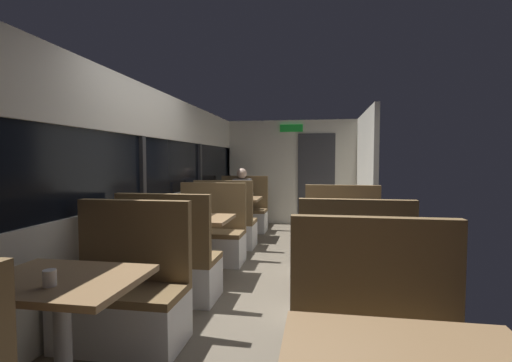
{
  "coord_description": "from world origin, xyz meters",
  "views": [
    {
      "loc": [
        0.57,
        -3.97,
        1.42
      ],
      "look_at": [
        -0.45,
        2.15,
        1.07
      ],
      "focal_mm": 25.74,
      "sensor_mm": 36.0,
      "label": 1
    }
  ],
  "objects_px": {
    "dining_table_near_window": "(61,295)",
    "dining_table_rear_aisle": "(348,234)",
    "bench_far_window_facing_end": "(226,227)",
    "bench_far_window_facing_entry": "(243,215)",
    "dining_table_far_window": "(235,203)",
    "bench_rear_aisle_facing_end": "(353,284)",
    "coffee_cup_primary": "(50,278)",
    "bench_mid_window_facing_end": "(170,268)",
    "coffee_cup_secondary": "(193,212)",
    "bench_rear_aisle_facing_entry": "(343,247)",
    "bench_near_window_facing_entry": "(125,301)",
    "seated_passenger": "(242,205)",
    "dining_table_mid_window": "(193,225)",
    "bench_mid_window_facing_entry": "(210,239)"
  },
  "relations": [
    {
      "from": "dining_table_mid_window",
      "to": "bench_far_window_facing_entry",
      "type": "relative_size",
      "value": 0.82
    },
    {
      "from": "dining_table_near_window",
      "to": "bench_far_window_facing_entry",
      "type": "xyz_separation_m",
      "value": [
        0.0,
        5.29,
        -0.31
      ]
    },
    {
      "from": "bench_near_window_facing_entry",
      "to": "bench_far_window_facing_end",
      "type": "bearing_deg",
      "value": 90.0
    },
    {
      "from": "bench_near_window_facing_entry",
      "to": "bench_far_window_facing_entry",
      "type": "height_order",
      "value": "same"
    },
    {
      "from": "bench_far_window_facing_entry",
      "to": "coffee_cup_primary",
      "type": "distance_m",
      "value": 5.45
    },
    {
      "from": "bench_near_window_facing_entry",
      "to": "dining_table_mid_window",
      "type": "relative_size",
      "value": 1.22
    },
    {
      "from": "dining_table_far_window",
      "to": "coffee_cup_primary",
      "type": "bearing_deg",
      "value": -89.51
    },
    {
      "from": "dining_table_far_window",
      "to": "bench_rear_aisle_facing_entry",
      "type": "distance_m",
      "value": 2.55
    },
    {
      "from": "bench_far_window_facing_entry",
      "to": "dining_table_mid_window",
      "type": "bearing_deg",
      "value": -90.0
    },
    {
      "from": "dining_table_near_window",
      "to": "dining_table_rear_aisle",
      "type": "xyz_separation_m",
      "value": [
        1.79,
        2.1,
        0.0
      ]
    },
    {
      "from": "bench_far_window_facing_entry",
      "to": "coffee_cup_primary",
      "type": "relative_size",
      "value": 12.22
    },
    {
      "from": "dining_table_near_window",
      "to": "dining_table_far_window",
      "type": "distance_m",
      "value": 4.59
    },
    {
      "from": "seated_passenger",
      "to": "dining_table_far_window",
      "type": "bearing_deg",
      "value": -90.0
    },
    {
      "from": "dining_table_far_window",
      "to": "dining_table_mid_window",
      "type": "bearing_deg",
      "value": -90.0
    },
    {
      "from": "bench_far_window_facing_end",
      "to": "bench_rear_aisle_facing_end",
      "type": "height_order",
      "value": "same"
    },
    {
      "from": "dining_table_far_window",
      "to": "bench_far_window_facing_entry",
      "type": "xyz_separation_m",
      "value": [
        0.0,
        0.7,
        -0.31
      ]
    },
    {
      "from": "dining_table_near_window",
      "to": "bench_far_window_facing_end",
      "type": "xyz_separation_m",
      "value": [
        0.0,
        3.89,
        -0.31
      ]
    },
    {
      "from": "bench_rear_aisle_facing_end",
      "to": "coffee_cup_primary",
      "type": "bearing_deg",
      "value": -138.72
    },
    {
      "from": "bench_far_window_facing_end",
      "to": "bench_far_window_facing_entry",
      "type": "bearing_deg",
      "value": 90.0
    },
    {
      "from": "bench_near_window_facing_entry",
      "to": "seated_passenger",
      "type": "bearing_deg",
      "value": 90.0
    },
    {
      "from": "bench_far_window_facing_end",
      "to": "coffee_cup_secondary",
      "type": "distance_m",
      "value": 1.56
    },
    {
      "from": "bench_far_window_facing_entry",
      "to": "coffee_cup_secondary",
      "type": "bearing_deg",
      "value": -90.67
    },
    {
      "from": "dining_table_far_window",
      "to": "dining_table_rear_aisle",
      "type": "xyz_separation_m",
      "value": [
        1.79,
        -2.5,
        0.0
      ]
    },
    {
      "from": "bench_rear_aisle_facing_entry",
      "to": "coffee_cup_primary",
      "type": "bearing_deg",
      "value": -120.8
    },
    {
      "from": "dining_table_far_window",
      "to": "coffee_cup_secondary",
      "type": "bearing_deg",
      "value": -90.89
    },
    {
      "from": "bench_mid_window_facing_entry",
      "to": "dining_table_far_window",
      "type": "bearing_deg",
      "value": 90.0
    },
    {
      "from": "dining_table_mid_window",
      "to": "dining_table_rear_aisle",
      "type": "relative_size",
      "value": 1.0
    },
    {
      "from": "dining_table_near_window",
      "to": "bench_near_window_facing_entry",
      "type": "bearing_deg",
      "value": 90.0
    },
    {
      "from": "dining_table_near_window",
      "to": "dining_table_rear_aisle",
      "type": "distance_m",
      "value": 2.76
    },
    {
      "from": "bench_near_window_facing_entry",
      "to": "coffee_cup_primary",
      "type": "bearing_deg",
      "value": -87.23
    },
    {
      "from": "coffee_cup_secondary",
      "to": "bench_near_window_facing_entry",
      "type": "bearing_deg",
      "value": -88.85
    },
    {
      "from": "bench_mid_window_facing_end",
      "to": "dining_table_far_window",
      "type": "relative_size",
      "value": 1.22
    },
    {
      "from": "dining_table_far_window",
      "to": "bench_far_window_facing_end",
      "type": "relative_size",
      "value": 0.82
    },
    {
      "from": "coffee_cup_secondary",
      "to": "dining_table_rear_aisle",
      "type": "bearing_deg",
      "value": -9.51
    },
    {
      "from": "bench_mid_window_facing_end",
      "to": "dining_table_rear_aisle",
      "type": "height_order",
      "value": "bench_mid_window_facing_end"
    },
    {
      "from": "dining_table_rear_aisle",
      "to": "bench_mid_window_facing_end",
      "type": "bearing_deg",
      "value": -164.41
    },
    {
      "from": "dining_table_far_window",
      "to": "coffee_cup_secondary",
      "type": "height_order",
      "value": "coffee_cup_secondary"
    },
    {
      "from": "bench_rear_aisle_facing_end",
      "to": "bench_near_window_facing_entry",
      "type": "bearing_deg",
      "value": -158.73
    },
    {
      "from": "coffee_cup_primary",
      "to": "dining_table_rear_aisle",
      "type": "bearing_deg",
      "value": 51.95
    },
    {
      "from": "coffee_cup_secondary",
      "to": "dining_table_mid_window",
      "type": "bearing_deg",
      "value": -72.13
    },
    {
      "from": "bench_far_window_facing_entry",
      "to": "bench_rear_aisle_facing_end",
      "type": "distance_m",
      "value": 4.29
    },
    {
      "from": "bench_mid_window_facing_end",
      "to": "dining_table_rear_aisle",
      "type": "bearing_deg",
      "value": 15.59
    },
    {
      "from": "seated_passenger",
      "to": "bench_rear_aisle_facing_entry",
      "type": "bearing_deg",
      "value": -53.55
    },
    {
      "from": "dining_table_mid_window",
      "to": "bench_far_window_facing_entry",
      "type": "distance_m",
      "value": 3.01
    },
    {
      "from": "dining_table_rear_aisle",
      "to": "dining_table_far_window",
      "type": "bearing_deg",
      "value": 125.65
    },
    {
      "from": "dining_table_near_window",
      "to": "coffee_cup_secondary",
      "type": "xyz_separation_m",
      "value": [
        -0.03,
        2.4,
        0.15
      ]
    },
    {
      "from": "bench_rear_aisle_facing_end",
      "to": "dining_table_near_window",
      "type": "bearing_deg",
      "value": -142.05
    },
    {
      "from": "bench_rear_aisle_facing_end",
      "to": "seated_passenger",
      "type": "relative_size",
      "value": 0.87
    },
    {
      "from": "dining_table_far_window",
      "to": "bench_rear_aisle_facing_end",
      "type": "distance_m",
      "value": 3.68
    },
    {
      "from": "bench_near_window_facing_entry",
      "to": "bench_rear_aisle_facing_end",
      "type": "height_order",
      "value": "same"
    }
  ]
}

